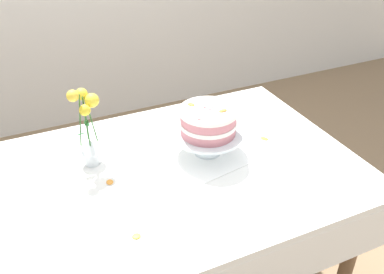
{
  "coord_description": "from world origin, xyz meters",
  "views": [
    {
      "loc": [
        -0.52,
        -1.24,
        1.73
      ],
      "look_at": [
        0.06,
        0.01,
        0.86
      ],
      "focal_mm": 39.33,
      "sensor_mm": 36.0,
      "label": 1
    }
  ],
  "objects_px": {
    "cake_stand": "(208,136)",
    "flower_vase": "(88,131)",
    "layer_cake": "(208,121)",
    "dining_table": "(183,188)"
  },
  "relations": [
    {
      "from": "cake_stand",
      "to": "dining_table",
      "type": "bearing_deg",
      "value": -154.82
    },
    {
      "from": "cake_stand",
      "to": "layer_cake",
      "type": "bearing_deg",
      "value": -177.02
    },
    {
      "from": "layer_cake",
      "to": "dining_table",
      "type": "bearing_deg",
      "value": -154.81
    },
    {
      "from": "cake_stand",
      "to": "flower_vase",
      "type": "height_order",
      "value": "flower_vase"
    },
    {
      "from": "dining_table",
      "to": "cake_stand",
      "type": "xyz_separation_m",
      "value": [
        0.14,
        0.07,
        0.17
      ]
    },
    {
      "from": "cake_stand",
      "to": "layer_cake",
      "type": "xyz_separation_m",
      "value": [
        -0.0,
        -0.0,
        0.07
      ]
    },
    {
      "from": "dining_table",
      "to": "flower_vase",
      "type": "relative_size",
      "value": 4.21
    },
    {
      "from": "dining_table",
      "to": "layer_cake",
      "type": "height_order",
      "value": "layer_cake"
    },
    {
      "from": "dining_table",
      "to": "layer_cake",
      "type": "distance_m",
      "value": 0.29
    },
    {
      "from": "flower_vase",
      "to": "cake_stand",
      "type": "bearing_deg",
      "value": -16.32
    }
  ]
}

